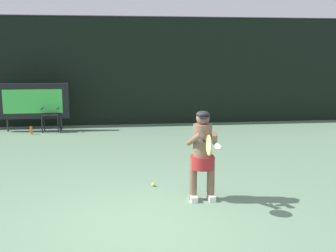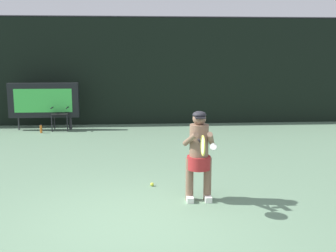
{
  "view_description": "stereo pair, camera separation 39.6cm",
  "coord_description": "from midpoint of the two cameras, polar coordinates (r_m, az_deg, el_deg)",
  "views": [
    {
      "loc": [
        -0.33,
        -5.51,
        2.42
      ],
      "look_at": [
        0.63,
        2.11,
        1.05
      ],
      "focal_mm": 43.57,
      "sensor_mm": 36.0,
      "label": 1
    },
    {
      "loc": [
        0.07,
        -5.54,
        2.42
      ],
      "look_at": [
        0.63,
        2.11,
        1.05
      ],
      "focal_mm": 43.57,
      "sensor_mm": 36.0,
      "label": 2
    }
  ],
  "objects": [
    {
      "name": "backdrop_screen",
      "position": [
        14.04,
        -3.71,
        7.61
      ],
      "size": [
        18.0,
        0.12,
        3.66
      ],
      "color": "black",
      "rests_on": "ground"
    },
    {
      "name": "scoreboard",
      "position": [
        13.5,
        -16.19,
        3.46
      ],
      "size": [
        2.2,
        0.21,
        1.5
      ],
      "color": "black",
      "rests_on": "ground"
    },
    {
      "name": "umpire_chair",
      "position": [
        13.33,
        -13.97,
        2.06
      ],
      "size": [
        0.52,
        0.44,
        1.08
      ],
      "color": "black",
      "rests_on": "ground"
    },
    {
      "name": "tennis_ball_spare",
      "position": [
        7.6,
        -0.74,
        -8.17
      ],
      "size": [
        0.07,
        0.07,
        0.07
      ],
      "color": "#CCDB3D",
      "rests_on": "ground"
    },
    {
      "name": "water_bottle",
      "position": [
        13.09,
        -16.52,
        -0.41
      ],
      "size": [
        0.07,
        0.07,
        0.27
      ],
      "color": "orange",
      "rests_on": "ground"
    },
    {
      "name": "tennis_racket",
      "position": [
        6.12,
        6.74,
        -2.72
      ],
      "size": [
        0.03,
        0.6,
        0.31
      ],
      "rotation": [
        0.0,
        0.0,
        -0.05
      ],
      "color": "black"
    },
    {
      "name": "ground",
      "position": [
        5.87,
        -2.65,
        -14.35
      ],
      "size": [
        18.0,
        22.0,
        0.03
      ],
      "color": "slate"
    },
    {
      "name": "tennis_player",
      "position": [
        6.72,
        6.05,
        -3.66
      ],
      "size": [
        0.54,
        0.61,
        1.5
      ],
      "color": "white",
      "rests_on": "ground"
    }
  ]
}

